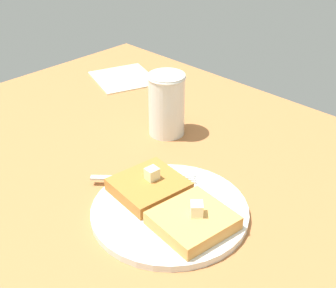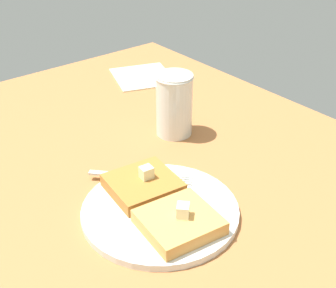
{
  "view_description": "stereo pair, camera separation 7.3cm",
  "coord_description": "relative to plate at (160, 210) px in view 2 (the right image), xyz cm",
  "views": [
    {
      "loc": [
        43.96,
        -29.82,
        45.1
      ],
      "look_at": [
        0.18,
        14.94,
        7.38
      ],
      "focal_mm": 50.0,
      "sensor_mm": 36.0,
      "label": 1
    },
    {
      "loc": [
        48.87,
        -24.42,
        45.1
      ],
      "look_at": [
        0.18,
        14.94,
        7.38
      ],
      "focal_mm": 50.0,
      "sensor_mm": 36.0,
      "label": 2
    }
  ],
  "objects": [
    {
      "name": "napkin",
      "position": [
        -40.88,
        26.99,
        -0.41
      ],
      "size": [
        16.98,
        16.47,
        0.3
      ],
      "primitive_type": "cube",
      "rotation": [
        0.0,
        0.0,
        -0.35
      ],
      "color": "beige",
      "rests_on": "table_surface"
    },
    {
      "name": "toast_slice_middle",
      "position": [
        4.8,
        -0.6,
        1.43
      ],
      "size": [
        10.12,
        10.57,
        1.93
      ],
      "primitive_type": "cube",
      "rotation": [
        0.0,
        0.0,
        -0.12
      ],
      "color": "tan",
      "rests_on": "plate"
    },
    {
      "name": "plate",
      "position": [
        0.0,
        0.0,
        0.0
      ],
      "size": [
        22.0,
        22.0,
        1.02
      ],
      "color": "silver",
      "rests_on": "table_surface"
    },
    {
      "name": "butter_pat_primary",
      "position": [
        -4.87,
        1.34,
        3.27
      ],
      "size": [
        1.76,
        1.92,
        1.77
      ],
      "primitive_type": "cube",
      "rotation": [
        0.0,
        0.0,
        1.47
      ],
      "color": "beige",
      "rests_on": "toast_slice_left"
    },
    {
      "name": "butter_pat_secondary",
      "position": [
        5.04,
        -0.17,
        3.27
      ],
      "size": [
        2.37,
        2.37,
        1.77
      ],
      "primitive_type": "cube",
      "rotation": [
        0.0,
        0.0,
        2.34
      ],
      "color": "#F2EEC7",
      "rests_on": "toast_slice_middle"
    },
    {
      "name": "syrup_jar",
      "position": [
        -16.48,
        16.16,
        4.68
      ],
      "size": [
        6.66,
        6.66,
        11.34
      ],
      "color": "#33120B",
      "rests_on": "table_surface"
    },
    {
      "name": "table_surface",
      "position": [
        -8.43,
        -6.86,
        -2.0
      ],
      "size": [
        100.84,
        100.84,
        2.88
      ],
      "primitive_type": "cube",
      "color": "#A66739",
      "rests_on": "ground"
    },
    {
      "name": "fork",
      "position": [
        -6.91,
        2.83,
        0.64
      ],
      "size": [
        12.73,
        11.91,
        0.36
      ],
      "color": "silver",
      "rests_on": "plate"
    },
    {
      "name": "toast_slice_left",
      "position": [
        -4.8,
        0.6,
        1.43
      ],
      "size": [
        10.12,
        10.57,
        1.93
      ],
      "primitive_type": "cube",
      "rotation": [
        0.0,
        0.0,
        -0.12
      ],
      "color": "#AC6C2C",
      "rests_on": "plate"
    }
  ]
}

